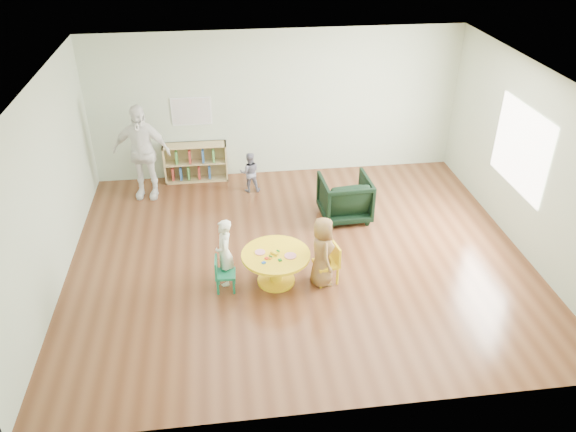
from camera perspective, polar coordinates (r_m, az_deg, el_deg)
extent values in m
plane|color=#552F1B|center=(8.78, 1.10, -4.08)|extent=(7.00, 7.00, 0.00)
cube|color=white|center=(7.55, 1.32, 13.28)|extent=(7.00, 6.00, 0.10)
cube|color=#ABBFA3|center=(10.80, -1.16, 11.25)|extent=(7.00, 0.10, 2.80)
cube|color=#ABBFA3|center=(5.59, 5.74, -9.83)|extent=(7.00, 0.10, 2.80)
cube|color=#ABBFA3|center=(8.34, -23.34, 2.38)|extent=(0.10, 6.00, 2.80)
cube|color=#ABBFA3|center=(9.21, 23.38, 5.01)|extent=(0.10, 6.00, 2.80)
cube|color=white|center=(9.39, 22.56, 6.37)|extent=(0.02, 1.60, 1.30)
cylinder|color=yellow|center=(8.12, -1.23, -5.41)|extent=(0.18, 0.18, 0.45)
cylinder|color=yellow|center=(8.25, -1.21, -6.55)|extent=(0.55, 0.55, 0.04)
cylinder|color=yellow|center=(7.98, -1.25, -3.99)|extent=(0.99, 0.99, 0.04)
cylinder|color=pink|center=(7.99, -2.86, -3.70)|extent=(0.15, 0.15, 0.01)
cylinder|color=pink|center=(7.91, 0.24, -4.07)|extent=(0.17, 0.17, 0.01)
cylinder|color=yellow|center=(7.94, -1.39, -3.83)|extent=(0.11, 0.12, 0.04)
cylinder|color=#147224|center=(7.88, -1.77, -4.11)|extent=(0.05, 0.05, 0.02)
cylinder|color=#147224|center=(7.99, -1.02, -3.55)|extent=(0.05, 0.05, 0.02)
cube|color=red|center=(7.87, -2.18, -4.31)|extent=(0.07, 0.07, 0.02)
cube|color=orange|center=(7.87, -1.85, -4.30)|extent=(0.06, 0.07, 0.02)
cube|color=blue|center=(7.78, -2.48, -4.76)|extent=(0.07, 0.07, 0.02)
cube|color=#147224|center=(7.83, -0.82, -4.50)|extent=(0.05, 0.06, 0.02)
cube|color=#167951|center=(8.01, -6.37, -5.88)|extent=(0.30, 0.30, 0.04)
cube|color=#167951|center=(7.93, -7.32, -5.10)|extent=(0.04, 0.28, 0.24)
cylinder|color=#167951|center=(8.19, -7.09, -6.23)|extent=(0.03, 0.03, 0.24)
cylinder|color=#167951|center=(8.01, -7.14, -7.20)|extent=(0.03, 0.03, 0.24)
cylinder|color=#167951|center=(8.18, -5.50, -6.18)|extent=(0.03, 0.03, 0.24)
cylinder|color=#167951|center=(8.00, -5.52, -7.15)|extent=(0.03, 0.03, 0.24)
cube|color=yellow|center=(8.11, 3.89, -4.85)|extent=(0.39, 0.39, 0.04)
cube|color=yellow|center=(8.07, 4.85, -3.72)|extent=(0.10, 0.32, 0.28)
cylinder|color=yellow|center=(8.16, 5.05, -6.09)|extent=(0.04, 0.04, 0.28)
cylinder|color=yellow|center=(8.35, 4.33, -5.09)|extent=(0.04, 0.04, 0.28)
cylinder|color=yellow|center=(8.07, 3.35, -6.48)|extent=(0.04, 0.04, 0.28)
cylinder|color=yellow|center=(8.26, 2.67, -5.45)|extent=(0.04, 0.04, 0.28)
cube|color=tan|center=(11.03, -12.40, 5.18)|extent=(0.03, 0.30, 0.75)
cube|color=tan|center=(10.98, -6.30, 5.61)|extent=(0.03, 0.30, 0.75)
cube|color=tan|center=(11.15, -9.20, 3.74)|extent=(1.20, 0.30, 0.03)
cube|color=tan|center=(10.84, -9.52, 7.12)|extent=(1.20, 0.30, 0.03)
cube|color=tan|center=(10.99, -9.36, 5.40)|extent=(1.14, 0.28, 0.03)
cube|color=tan|center=(11.12, -9.35, 5.71)|extent=(1.20, 0.02, 0.75)
cube|color=#AE392E|center=(11.09, -11.60, 4.28)|extent=(0.04, 0.18, 0.26)
cube|color=#2C5B9D|center=(11.08, -10.82, 4.34)|extent=(0.04, 0.18, 0.26)
cube|color=#4F9846|center=(11.07, -10.05, 4.39)|extent=(0.04, 0.18, 0.26)
cube|color=#AE392E|center=(11.05, -9.01, 4.47)|extent=(0.04, 0.18, 0.26)
cube|color=#2C5B9D|center=(11.05, -7.98, 4.54)|extent=(0.04, 0.18, 0.26)
cube|color=#4F9846|center=(10.93, -11.26, 5.94)|extent=(0.04, 0.18, 0.26)
cube|color=#AE392E|center=(10.92, -9.95, 6.03)|extent=(0.04, 0.18, 0.26)
cube|color=#2C5B9D|center=(10.90, -8.63, 6.13)|extent=(0.04, 0.18, 0.26)
cube|color=#4F9846|center=(10.90, -7.58, 6.20)|extent=(0.04, 0.18, 0.26)
cube|color=white|center=(10.76, -9.79, 10.44)|extent=(0.74, 0.01, 0.54)
cube|color=#FC353C|center=(10.75, -9.79, 10.44)|extent=(0.70, 0.00, 0.50)
imported|color=black|center=(9.63, 5.79, 1.87)|extent=(0.85, 0.88, 0.76)
imported|color=white|center=(8.00, -6.47, -3.71)|extent=(0.25, 0.38, 1.03)
imported|color=gold|center=(7.95, 3.51, -3.64)|extent=(0.37, 0.54, 1.07)
imported|color=#181B3E|center=(10.46, -3.91, 4.46)|extent=(0.38, 0.30, 0.77)
imported|color=white|center=(10.39, -14.65, 6.31)|extent=(1.09, 0.59, 1.76)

